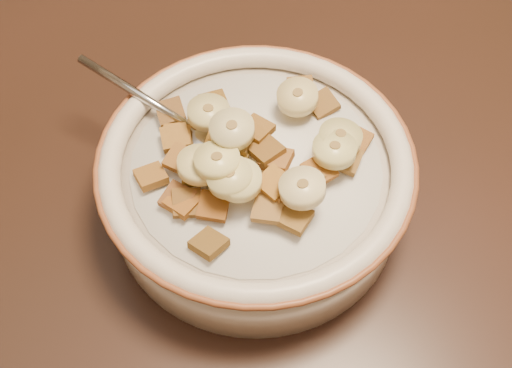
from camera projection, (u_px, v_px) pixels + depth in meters
name	position (u px, v px, depth m)	size (l,w,h in m)	color
table	(373.00, 124.00, 0.58)	(1.40, 0.90, 0.04)	black
chair	(255.00, 16.00, 1.11)	(0.38, 0.38, 0.86)	black
cereal_bowl	(256.00, 187.00, 0.49)	(0.22, 0.22, 0.05)	silver
milk	(256.00, 166.00, 0.46)	(0.18, 0.18, 0.00)	white
spoon	(216.00, 142.00, 0.47)	(0.04, 0.05, 0.01)	#B7B7B7
cereal_square_0	(256.00, 129.00, 0.45)	(0.02, 0.02, 0.01)	brown
cereal_square_1	(187.00, 203.00, 0.44)	(0.02, 0.02, 0.01)	brown
cereal_square_2	(235.00, 141.00, 0.45)	(0.02, 0.02, 0.01)	olive
cereal_square_3	(230.00, 161.00, 0.44)	(0.02, 0.02, 0.01)	#9B6818
cereal_square_4	(234.00, 143.00, 0.45)	(0.02, 0.02, 0.01)	brown
cereal_square_5	(197.00, 173.00, 0.45)	(0.02, 0.02, 0.01)	brown
cereal_square_6	(178.00, 198.00, 0.44)	(0.02, 0.02, 0.01)	brown
cereal_square_7	(221.00, 139.00, 0.46)	(0.02, 0.02, 0.01)	#9B631F
cereal_square_8	(151.00, 176.00, 0.45)	(0.02, 0.02, 0.01)	brown
cereal_square_9	(209.00, 243.00, 0.42)	(0.02, 0.02, 0.01)	brown
cereal_square_10	(276.00, 159.00, 0.44)	(0.02, 0.02, 0.01)	brown
cereal_square_11	(171.00, 112.00, 0.48)	(0.02, 0.02, 0.01)	brown
cereal_square_12	(319.00, 170.00, 0.45)	(0.02, 0.02, 0.01)	brown
cereal_square_13	(266.00, 150.00, 0.44)	(0.02, 0.02, 0.01)	brown
cereal_square_14	(175.00, 138.00, 0.47)	(0.02, 0.02, 0.01)	olive
cereal_square_15	(306.00, 180.00, 0.44)	(0.02, 0.02, 0.01)	olive
cereal_square_16	(214.00, 104.00, 0.49)	(0.02, 0.02, 0.01)	brown
cereal_square_17	(177.00, 136.00, 0.47)	(0.02, 0.02, 0.01)	brown
cereal_square_18	(323.00, 104.00, 0.49)	(0.02, 0.02, 0.01)	brown
cereal_square_19	(181.00, 159.00, 0.45)	(0.02, 0.02, 0.01)	brown
cereal_square_20	(213.00, 206.00, 0.43)	(0.02, 0.02, 0.01)	brown
cereal_square_21	(294.00, 218.00, 0.43)	(0.02, 0.02, 0.01)	olive
cereal_square_22	(274.00, 183.00, 0.43)	(0.02, 0.02, 0.01)	#996524
cereal_square_23	(346.00, 159.00, 0.46)	(0.02, 0.02, 0.01)	brown
cereal_square_24	(183.00, 202.00, 0.44)	(0.02, 0.02, 0.01)	brown
cereal_square_25	(356.00, 140.00, 0.47)	(0.02, 0.02, 0.01)	brown
cereal_square_26	(301.00, 89.00, 0.50)	(0.02, 0.02, 0.01)	brown
cereal_square_27	(268.00, 209.00, 0.43)	(0.02, 0.02, 0.01)	#8E5E2C
cereal_square_28	(280.00, 188.00, 0.44)	(0.02, 0.02, 0.01)	#9A652F
banana_slice_0	(297.00, 97.00, 0.48)	(0.03, 0.03, 0.01)	#E1C073
banana_slice_1	(334.00, 150.00, 0.44)	(0.03, 0.03, 0.01)	#FFF599
banana_slice_2	(302.00, 188.00, 0.42)	(0.03, 0.03, 0.01)	#FFE7AB
banana_slice_3	(209.00, 113.00, 0.46)	(0.03, 0.03, 0.01)	#CCC087
banana_slice_4	(230.00, 177.00, 0.42)	(0.03, 0.03, 0.01)	#D8C073
banana_slice_5	(232.00, 129.00, 0.44)	(0.03, 0.03, 0.01)	beige
banana_slice_6	(200.00, 165.00, 0.44)	(0.03, 0.03, 0.01)	#F0D583
banana_slice_7	(340.00, 138.00, 0.45)	(0.03, 0.03, 0.01)	#D7C47F
banana_slice_8	(217.00, 161.00, 0.43)	(0.03, 0.03, 0.01)	#FFE37E
banana_slice_9	(239.00, 180.00, 0.42)	(0.03, 0.03, 0.01)	beige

